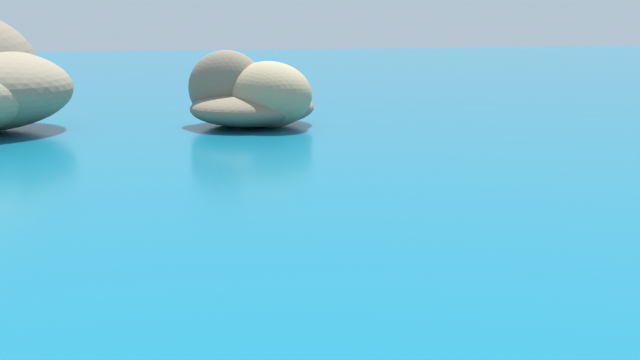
{
  "coord_description": "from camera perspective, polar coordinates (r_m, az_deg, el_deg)",
  "views": [
    {
      "loc": [
        -7.7,
        -0.01,
        7.67
      ],
      "look_at": [
        -1.45,
        23.32,
        2.63
      ],
      "focal_mm": 43.37,
      "sensor_mm": 36.0,
      "label": 1
    }
  ],
  "objects": [
    {
      "name": "islet_small",
      "position": [
        56.63,
        -5.06,
        6.03
      ],
      "size": [
        12.19,
        11.83,
        5.5
      ],
      "color": "#756651",
      "rests_on": "ground"
    }
  ]
}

